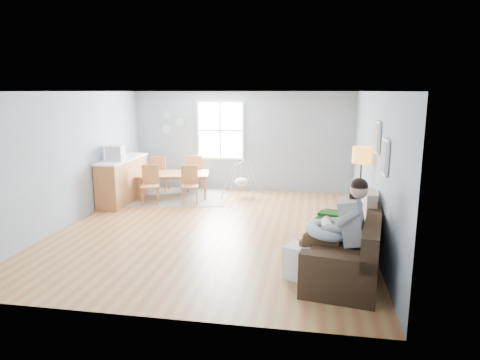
% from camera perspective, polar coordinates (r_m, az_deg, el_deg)
% --- Properties ---
extents(room, '(8.40, 9.40, 3.90)m').
position_cam_1_polar(room, '(8.24, -3.73, 9.77)').
color(room, '#AE673D').
extents(window, '(1.32, 0.08, 1.62)m').
position_cam_1_polar(window, '(11.79, -2.63, 6.63)').
color(window, white).
rests_on(window, room).
extents(pictures, '(0.05, 1.34, 0.74)m').
position_cam_1_polar(pictures, '(7.09, 18.29, 4.25)').
color(pictures, white).
rests_on(pictures, room).
extents(wall_plates, '(0.67, 0.02, 0.66)m').
position_cam_1_polar(wall_plates, '(12.16, -9.16, 7.50)').
color(wall_plates, '#90A5AD').
rests_on(wall_plates, room).
extents(sofa, '(1.36, 2.44, 0.93)m').
position_cam_1_polar(sofa, '(6.77, 14.43, -9.15)').
color(sofa, black).
rests_on(sofa, room).
extents(green_throw, '(1.27, 1.17, 0.04)m').
position_cam_1_polar(green_throw, '(7.42, 14.38, -5.15)').
color(green_throw, '#125016').
rests_on(green_throw, sofa).
extents(beige_pillow, '(0.19, 0.57, 0.57)m').
position_cam_1_polar(beige_pillow, '(7.18, 16.99, -3.69)').
color(beige_pillow, '#BEAD91').
rests_on(beige_pillow, sofa).
extents(father, '(1.14, 0.63, 1.53)m').
position_cam_1_polar(father, '(6.31, 13.09, -5.96)').
color(father, gray).
rests_on(father, sofa).
extents(nursing_pillow, '(0.71, 0.70, 0.25)m').
position_cam_1_polar(nursing_pillow, '(6.36, 11.46, -6.59)').
color(nursing_pillow, silver).
rests_on(nursing_pillow, father).
extents(infant, '(0.17, 0.41, 0.15)m').
position_cam_1_polar(infant, '(6.37, 11.49, -5.74)').
color(infant, silver).
rests_on(infant, nursing_pillow).
extents(toddler, '(0.64, 0.43, 0.95)m').
position_cam_1_polar(toddler, '(6.83, 14.08, -4.83)').
color(toddler, white).
rests_on(toddler, sofa).
extents(floor_lamp, '(0.34, 0.34, 1.71)m').
position_cam_1_polar(floor_lamp, '(8.16, 15.88, 2.23)').
color(floor_lamp, black).
rests_on(floor_lamp, room).
extents(storage_cube, '(0.57, 0.54, 0.50)m').
position_cam_1_polar(storage_cube, '(6.45, 8.15, -10.72)').
color(storage_cube, white).
rests_on(storage_cube, room).
extents(rug, '(2.96, 2.46, 0.01)m').
position_cam_1_polar(rug, '(11.26, -8.74, -2.23)').
color(rug, '#A09B92').
rests_on(rug, room).
extents(dining_table, '(1.97, 1.38, 0.63)m').
position_cam_1_polar(dining_table, '(11.19, -8.79, -0.69)').
color(dining_table, brown).
rests_on(dining_table, rug).
extents(chair_sw, '(0.53, 0.53, 0.94)m').
position_cam_1_polar(chair_sw, '(10.60, -11.86, -0.28)').
color(chair_sw, olive).
rests_on(chair_sw, rug).
extents(chair_se, '(0.52, 0.52, 0.94)m').
position_cam_1_polar(chair_se, '(10.46, -6.75, -0.29)').
color(chair_se, olive).
rests_on(chair_se, rug).
extents(chair_nw, '(0.48, 0.48, 0.99)m').
position_cam_1_polar(chair_nw, '(11.84, -10.73, 1.16)').
color(chair_nw, olive).
rests_on(chair_nw, rug).
extents(chair_ne, '(0.55, 0.55, 1.01)m').
position_cam_1_polar(chair_ne, '(11.72, -6.09, 1.25)').
color(chair_ne, olive).
rests_on(chair_ne, rug).
extents(counter, '(0.58, 1.96, 1.09)m').
position_cam_1_polar(counter, '(10.97, -15.33, 0.04)').
color(counter, brown).
rests_on(counter, room).
extents(monitor, '(0.42, 0.40, 0.36)m').
position_cam_1_polar(monitor, '(10.51, -16.32, 3.47)').
color(monitor, '#B9B9BE').
rests_on(monitor, counter).
extents(baby_swing, '(0.96, 0.97, 0.92)m').
position_cam_1_polar(baby_swing, '(11.07, 0.21, -0.19)').
color(baby_swing, '#B9B9BE').
rests_on(baby_swing, room).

